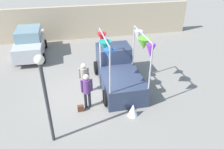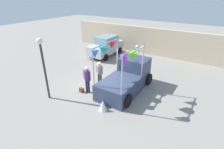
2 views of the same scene
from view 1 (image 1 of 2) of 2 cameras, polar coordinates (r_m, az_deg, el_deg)
name	(u,v)px [view 1 (image 1 of 2)]	position (r m, az deg, el deg)	size (l,w,h in m)	color
ground_plane	(96,93)	(11.20, -4.22, -4.76)	(60.00, 60.00, 0.00)	gray
vendor_truck	(118,69)	(11.47, 1.53, 1.35)	(2.34, 4.03, 3.13)	#2D3851
parked_car	(30,43)	(15.73, -20.64, 7.80)	(1.88, 4.00, 1.88)	#B7B7BC
person_customer	(87,88)	(9.68, -6.60, -3.55)	(0.53, 0.34, 1.73)	black
person_vendor	(84,76)	(10.79, -7.35, -0.27)	(0.53, 0.34, 1.62)	#2D2823
handbag	(81,108)	(10.03, -8.18, -8.74)	(0.28, 0.16, 0.28)	#592D1E
street_lamp	(44,88)	(7.56, -17.23, -3.46)	(0.32, 0.32, 3.58)	#333338
brick_boundary_wall	(80,23)	(18.05, -8.29, 13.29)	(18.00, 0.36, 2.60)	tan
folded_kite_bundle_white	(133,110)	(9.63, 5.49, -9.22)	(0.44, 0.44, 0.60)	white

